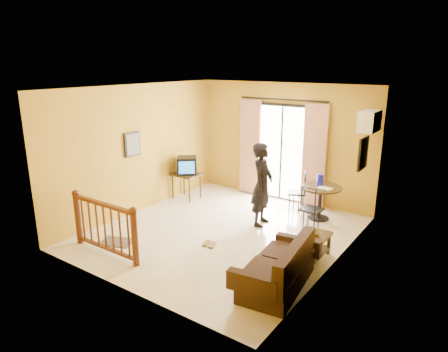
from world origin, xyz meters
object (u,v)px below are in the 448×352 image
Objects in this scene: television at (187,165)px; coffee_table at (309,245)px; dining_table at (320,193)px; sofa at (280,270)px; standing_person at (262,185)px.

coffee_table is (3.72, -1.26, -0.57)m from television.
coffee_table is (0.56, -1.87, -0.30)m from dining_table.
coffee_table is at bearing -57.03° from television.
sofa is 2.48m from standing_person.
sofa reaches higher than dining_table.
coffee_table is 1.03m from sofa.
standing_person reaches higher than sofa.
television is at bearing 70.18° from standing_person.
standing_person reaches higher than dining_table.
standing_person is at bearing -47.07° from television.
dining_table is 0.51× the size of standing_person.
standing_person is (2.28, -0.35, 0.01)m from television.
standing_person is at bearing 147.72° from coffee_table.
dining_table is 0.94× the size of coffee_table.
coffee_table is at bearing -73.20° from dining_table.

